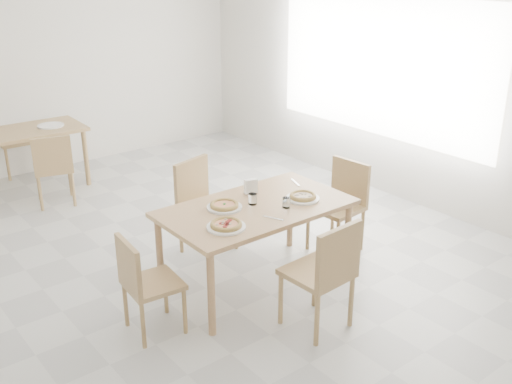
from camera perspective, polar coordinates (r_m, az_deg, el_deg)
room at (r=7.23m, az=11.68°, el=11.61°), size 7.28×7.00×7.00m
main_table at (r=5.06m, az=-0.00°, el=-2.13°), size 1.60×0.91×0.75m
chair_south at (r=4.54m, az=6.66°, el=-7.31°), size 0.47×0.47×0.91m
chair_north at (r=5.78m, az=-5.25°, el=-0.69°), size 0.54×0.54×0.90m
chair_west at (r=4.58m, az=-10.69°, el=-8.20°), size 0.43×0.43×0.80m
chair_east at (r=5.84m, az=8.19°, el=-0.68°), size 0.47×0.47×0.88m
plate_margherita at (r=4.98m, az=-3.02°, el=-1.47°), size 0.29×0.29×0.02m
plate_mushroom at (r=5.17m, az=4.47°, el=-0.61°), size 0.29×0.29×0.02m
plate_pepperoni at (r=4.63m, az=-2.86°, el=-3.35°), size 0.30×0.30×0.02m
pizza_margherita at (r=4.97m, az=-3.03°, el=-1.23°), size 0.32×0.32×0.03m
pizza_mushroom at (r=5.16m, az=4.48°, el=-0.38°), size 0.29×0.29×0.03m
pizza_pepperoni at (r=4.62m, az=-2.86°, el=-3.09°), size 0.30×0.30×0.03m
tumbler_a at (r=5.04m, az=-0.33°, el=-0.68°), size 0.07×0.07×0.09m
tumbler_b at (r=4.99m, az=2.91°, el=-1.02°), size 0.07×0.07×0.09m
napkin_holder at (r=5.25m, az=-0.51°, el=0.48°), size 0.14×0.09×0.14m
fork_a at (r=5.54m, az=3.78°, el=0.91°), size 0.08×0.18×0.01m
fork_b at (r=4.79m, az=1.64°, el=-2.51°), size 0.09×0.18×0.01m
second_table at (r=7.76m, az=-20.92°, el=4.87°), size 1.32×0.78×0.75m
chair_back_s at (r=7.16m, az=-18.76°, el=2.44°), size 0.52×0.52×0.85m
chair_back_n at (r=8.47m, az=-22.12°, el=5.08°), size 0.46×0.46×0.89m
plate_empty at (r=7.79m, az=-18.98°, el=6.00°), size 0.31×0.31×0.02m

